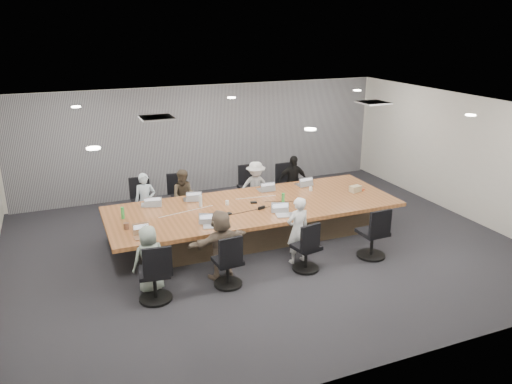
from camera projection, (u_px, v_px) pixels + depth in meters
name	position (u px, v px, depth m)	size (l,w,h in m)	color
floor	(263.00, 247.00, 10.13)	(10.00, 8.00, 0.00)	#26262A
ceiling	(264.00, 109.00, 9.22)	(10.00, 8.00, 0.00)	white
wall_back	(204.00, 139.00, 13.18)	(10.00, 2.80, 0.00)	beige
wall_front	(391.00, 272.00, 6.17)	(10.00, 2.80, 0.00)	beige
wall_right	(463.00, 156.00, 11.47)	(8.00, 2.80, 0.00)	beige
curtain	(205.00, 139.00, 13.11)	(9.80, 0.04, 2.80)	gray
conference_table	(254.00, 220.00, 10.44)	(6.00, 2.20, 0.74)	brown
chair_0	(143.00, 205.00, 11.20)	(0.57, 0.57, 0.84)	black
chair_1	(181.00, 201.00, 11.52)	(0.56, 0.56, 0.83)	black
chair_2	(250.00, 191.00, 12.12)	(0.59, 0.59, 0.87)	black
chair_3	(286.00, 188.00, 12.49)	(0.51, 0.51, 0.76)	black
chair_4	(154.00, 277.00, 8.07)	(0.57, 0.57, 0.85)	black
chair_5	(228.00, 265.00, 8.53)	(0.53, 0.53, 0.78)	black
chair_6	(306.00, 251.00, 9.07)	(0.52, 0.52, 0.76)	black
chair_7	(372.00, 236.00, 9.57)	(0.58, 0.58, 0.86)	black
person_0	(145.00, 202.00, 10.83)	(0.46, 0.30, 1.26)	#A9BBC7
laptop_0	(150.00, 205.00, 10.31)	(0.36, 0.24, 0.02)	#B2B2B7
person_1	(185.00, 197.00, 11.14)	(0.61, 0.47, 1.25)	#473B2C
laptop_1	(191.00, 199.00, 10.62)	(0.33, 0.23, 0.02)	#B2B2B7
person_2	(256.00, 187.00, 11.76)	(0.81, 0.47, 1.25)	#ABABAB
laptop_2	(265.00, 189.00, 11.23)	(0.35, 0.24, 0.02)	#B2B2B7
person_3	(293.00, 182.00, 12.10)	(0.76, 0.32, 1.30)	black
laptop_3	(303.00, 184.00, 11.58)	(0.35, 0.24, 0.02)	#B2B2B7
person_4	(149.00, 259.00, 8.32)	(0.57, 0.37, 1.17)	gray
laptop_4	(143.00, 237.00, 8.75)	(0.29, 0.20, 0.02)	#8C6647
person_5	(221.00, 244.00, 8.76)	(1.17, 0.37, 1.26)	#705E4E
laptop_5	(211.00, 227.00, 9.20)	(0.30, 0.21, 0.02)	#B2B2B7
person_6	(298.00, 230.00, 9.29)	(0.47, 0.31, 1.30)	silver
laptop_6	(285.00, 215.00, 9.74)	(0.35, 0.24, 0.02)	#B2B2B7
bottle_green_left	(123.00, 213.00, 9.56)	(0.07, 0.07, 0.24)	green
bottle_green_right	(283.00, 199.00, 10.34)	(0.07, 0.07, 0.23)	green
bottle_clear	(201.00, 201.00, 10.19)	(0.07, 0.07, 0.23)	silver
cup_white_far	(227.00, 203.00, 10.31)	(0.07, 0.07, 0.09)	white
cup_white_near	(311.00, 189.00, 11.16)	(0.07, 0.07, 0.09)	white
mug_brown	(126.00, 226.00, 9.09)	(0.10, 0.10, 0.12)	brown
mic_left	(228.00, 214.00, 9.80)	(0.13, 0.09, 0.03)	black
mic_right	(254.00, 202.00, 10.42)	(0.14, 0.09, 0.03)	black
stapler	(261.00, 208.00, 10.07)	(0.16, 0.04, 0.06)	black
canvas_bag	(355.00, 189.00, 11.09)	(0.25, 0.16, 0.14)	tan
snack_packet	(360.00, 189.00, 11.21)	(0.18, 0.12, 0.04)	#C9401C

